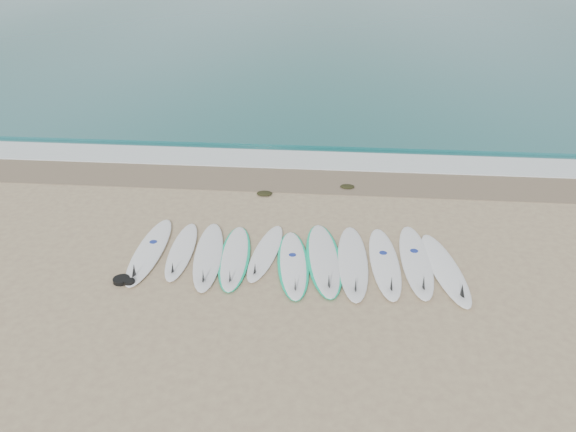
# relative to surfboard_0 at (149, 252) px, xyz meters

# --- Properties ---
(ground) EXTENTS (120.00, 120.00, 0.00)m
(ground) POSITION_rel_surfboard_0_xyz_m (3.03, 0.05, -0.06)
(ground) COLOR tan
(ocean) EXTENTS (120.00, 55.00, 0.03)m
(ocean) POSITION_rel_surfboard_0_xyz_m (3.03, 32.55, -0.05)
(ocean) COLOR #1C5D5F
(ocean) RESTS_ON ground
(wet_sand_band) EXTENTS (120.00, 1.80, 0.01)m
(wet_sand_band) POSITION_rel_surfboard_0_xyz_m (3.03, 4.15, -0.06)
(wet_sand_band) COLOR #73614C
(wet_sand_band) RESTS_ON ground
(foam_band) EXTENTS (120.00, 1.40, 0.04)m
(foam_band) POSITION_rel_surfboard_0_xyz_m (3.03, 5.55, -0.04)
(foam_band) COLOR silver
(foam_band) RESTS_ON ground
(wave_crest) EXTENTS (120.00, 1.00, 0.10)m
(wave_crest) POSITION_rel_surfboard_0_xyz_m (3.03, 7.05, -0.01)
(wave_crest) COLOR #1C5D5F
(wave_crest) RESTS_ON ground
(surfboard_0) EXTENTS (0.64, 2.79, 0.35)m
(surfboard_0) POSITION_rel_surfboard_0_xyz_m (0.00, 0.00, 0.00)
(surfboard_0) COLOR white
(surfboard_0) RESTS_ON ground
(surfboard_1) EXTENTS (0.65, 2.41, 0.30)m
(surfboard_1) POSITION_rel_surfboard_0_xyz_m (0.66, 0.08, -0.01)
(surfboard_1) COLOR white
(surfboard_1) RESTS_ON ground
(surfboard_2) EXTENTS (0.90, 2.78, 0.35)m
(surfboard_2) POSITION_rel_surfboard_0_xyz_m (1.26, -0.07, -0.00)
(surfboard_2) COLOR white
(surfboard_2) RESTS_ON ground
(surfboard_3) EXTENTS (0.83, 2.61, 0.33)m
(surfboard_3) POSITION_rel_surfboard_0_xyz_m (1.80, -0.04, -0.01)
(surfboard_3) COLOR white
(surfboard_3) RESTS_ON ground
(surfboard_4) EXTENTS (0.76, 2.39, 0.30)m
(surfboard_4) POSITION_rel_surfboard_0_xyz_m (2.40, 0.17, -0.01)
(surfboard_4) COLOR white
(surfboard_4) RESTS_ON ground
(surfboard_5) EXTENTS (0.94, 2.65, 0.33)m
(surfboard_5) POSITION_rel_surfboard_0_xyz_m (3.01, -0.20, -0.01)
(surfboard_5) COLOR white
(surfboard_5) RESTS_ON ground
(surfboard_6) EXTENTS (1.04, 2.94, 0.37)m
(surfboard_6) POSITION_rel_surfboard_0_xyz_m (3.61, 0.04, -0.01)
(surfboard_6) COLOR white
(surfboard_6) RESTS_ON ground
(surfboard_7) EXTENTS (0.69, 2.91, 0.37)m
(surfboard_7) POSITION_rel_surfboard_0_xyz_m (4.20, -0.06, 0.00)
(surfboard_7) COLOR white
(surfboard_7) RESTS_ON ground
(surfboard_8) EXTENTS (0.72, 2.79, 0.35)m
(surfboard_8) POSITION_rel_surfboard_0_xyz_m (4.83, -0.02, -0.00)
(surfboard_8) COLOR white
(surfboard_8) RESTS_ON ground
(surfboard_9) EXTENTS (0.64, 2.87, 0.37)m
(surfboard_9) POSITION_rel_surfboard_0_xyz_m (5.46, 0.10, 0.00)
(surfboard_9) COLOR white
(surfboard_9) RESTS_ON ground
(surfboard_10) EXTENTS (0.95, 2.77, 0.35)m
(surfboard_10) POSITION_rel_surfboard_0_xyz_m (6.00, -0.15, -0.00)
(surfboard_10) COLOR white
(surfboard_10) RESTS_ON ground
(seaweed_near) EXTENTS (0.40, 0.31, 0.08)m
(seaweed_near) POSITION_rel_surfboard_0_xyz_m (2.01, 3.11, -0.02)
(seaweed_near) COLOR black
(seaweed_near) RESTS_ON ground
(seaweed_far) EXTENTS (0.37, 0.29, 0.07)m
(seaweed_far) POSITION_rel_surfboard_0_xyz_m (4.10, 3.73, -0.03)
(seaweed_far) COLOR black
(seaweed_far) RESTS_ON ground
(leash_coil) EXTENTS (0.46, 0.36, 0.11)m
(leash_coil) POSITION_rel_surfboard_0_xyz_m (-0.16, -1.07, -0.01)
(leash_coil) COLOR black
(leash_coil) RESTS_ON ground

